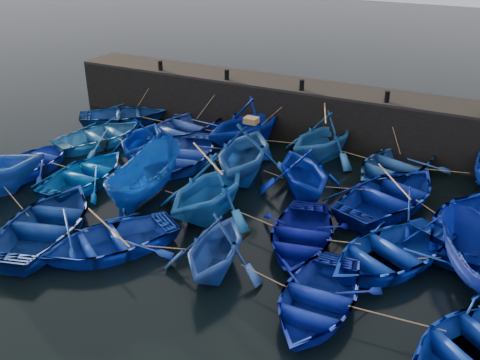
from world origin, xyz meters
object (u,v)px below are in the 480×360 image
at_px(boat_0, 124,115).
at_px(boat_13, 35,161).
at_px(boat_8, 186,154).
at_px(wooden_crate, 251,120).

xyz_separation_m(boat_0, boat_13, (0.26, -6.50, -0.04)).
distance_m(boat_0, boat_13, 6.50).
xyz_separation_m(boat_8, boat_13, (-5.50, -3.52, -0.06)).
relative_size(boat_0, boat_13, 1.10).
xyz_separation_m(boat_8, wooden_crate, (3.28, -0.12, 2.16)).
bearing_deg(wooden_crate, boat_13, -158.83).
distance_m(boat_8, boat_13, 6.53).
bearing_deg(boat_13, boat_0, -90.61).
distance_m(boat_0, wooden_crate, 9.80).
xyz_separation_m(boat_0, wooden_crate, (9.04, -3.09, 2.17)).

